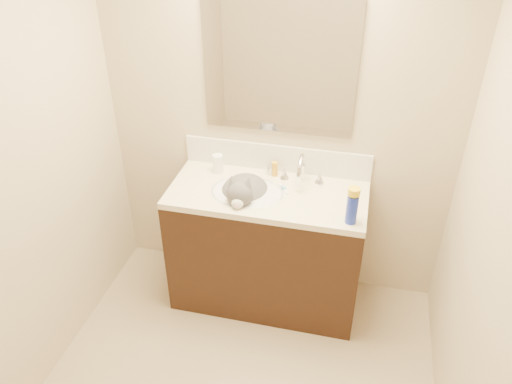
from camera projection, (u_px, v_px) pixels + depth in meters
The scene contains 16 objects.
room_shell at pixel (215, 189), 1.87m from camera, with size 2.24×2.54×2.52m.
vanity_cabinet at pixel (267, 249), 3.26m from camera, with size 1.20×0.55×0.82m, color black.
counter_slab at pixel (268, 194), 3.02m from camera, with size 1.20×0.55×0.04m, color beige.
basin at pixel (247, 201), 3.05m from camera, with size 0.45×0.36×0.14m, color white.
faucet at pixel (301, 172), 3.04m from camera, with size 0.28×0.20×0.21m.
cat at pixel (244, 194), 3.03m from camera, with size 0.36×0.43×0.33m.
backsplash at pixel (276, 158), 3.18m from camera, with size 1.20×0.02×0.18m, color silver.
mirror at pixel (279, 68), 2.85m from camera, with size 0.90×0.02×0.80m, color white.
pill_bottle at pixel (218, 164), 3.18m from camera, with size 0.07×0.07×0.12m, color white.
pill_label at pixel (218, 166), 3.18m from camera, with size 0.06×0.06×0.04m, color orange.
silver_jar at pixel (270, 170), 3.17m from camera, with size 0.05×0.05×0.06m, color #B7B7BC.
amber_bottle at pixel (275, 169), 3.14m from camera, with size 0.04×0.04×0.10m, color gold.
toothbrush at pixel (283, 188), 3.03m from camera, with size 0.01×0.13×0.01m, color white.
toothbrush_head at pixel (284, 188), 3.03m from camera, with size 0.02×0.03×0.02m, color #62AAD2.
spray_can at pixel (352, 209), 2.71m from camera, with size 0.06×0.06×0.17m, color #1A2DB7.
spray_cap at pixel (354, 192), 2.64m from camera, with size 0.07×0.07×0.04m, color yellow.
Camera 1 is at (0.52, -1.50, 2.50)m, focal length 35.00 mm.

